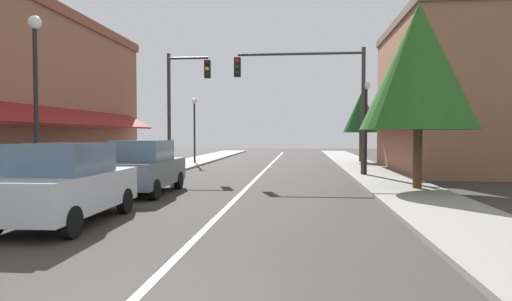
{
  "coord_description": "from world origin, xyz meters",
  "views": [
    {
      "loc": [
        1.97,
        -4.31,
        1.97
      ],
      "look_at": [
        0.24,
        12.86,
        1.34
      ],
      "focal_mm": 31.49,
      "sensor_mm": 36.0,
      "label": 1
    }
  ],
  "objects_px": {
    "street_lamp_left_near": "(36,80)",
    "street_lamp_right_mid": "(366,112)",
    "street_lamp_left_far": "(194,119)",
    "traffic_signal_left_corner": "(181,96)",
    "tree_right_near": "(419,66)",
    "parked_car_second_left": "(144,167)",
    "parked_car_nearest_left": "(66,184)",
    "tree_right_far": "(362,112)",
    "traffic_signal_mast_arm": "(318,88)"
  },
  "relations": [
    {
      "from": "street_lamp_left_far",
      "to": "street_lamp_right_mid",
      "type": "bearing_deg",
      "value": -38.09
    },
    {
      "from": "street_lamp_left_near",
      "to": "parked_car_second_left",
      "type": "bearing_deg",
      "value": 53.3
    },
    {
      "from": "parked_car_second_left",
      "to": "traffic_signal_left_corner",
      "type": "xyz_separation_m",
      "value": [
        -0.96,
        8.24,
        3.05
      ]
    },
    {
      "from": "street_lamp_left_far",
      "to": "traffic_signal_left_corner",
      "type": "bearing_deg",
      "value": -82.25
    },
    {
      "from": "street_lamp_left_far",
      "to": "tree_right_near",
      "type": "relative_size",
      "value": 0.67
    },
    {
      "from": "traffic_signal_left_corner",
      "to": "tree_right_near",
      "type": "xyz_separation_m",
      "value": [
        10.07,
        -6.68,
        0.34
      ]
    },
    {
      "from": "traffic_signal_left_corner",
      "to": "street_lamp_left_near",
      "type": "xyz_separation_m",
      "value": [
        -1.07,
        -10.95,
        -0.49
      ]
    },
    {
      "from": "traffic_signal_left_corner",
      "to": "street_lamp_left_far",
      "type": "relative_size",
      "value": 1.41
    },
    {
      "from": "street_lamp_left_near",
      "to": "traffic_signal_left_corner",
      "type": "bearing_deg",
      "value": 84.44
    },
    {
      "from": "traffic_signal_left_corner",
      "to": "tree_right_far",
      "type": "bearing_deg",
      "value": 38.78
    },
    {
      "from": "street_lamp_right_mid",
      "to": "tree_right_far",
      "type": "bearing_deg",
      "value": 83.7
    },
    {
      "from": "parked_car_nearest_left",
      "to": "street_lamp_right_mid",
      "type": "xyz_separation_m",
      "value": [
        8.08,
        11.78,
        2.11
      ]
    },
    {
      "from": "parked_car_nearest_left",
      "to": "street_lamp_right_mid",
      "type": "distance_m",
      "value": 14.44
    },
    {
      "from": "tree_right_far",
      "to": "traffic_signal_mast_arm",
      "type": "bearing_deg",
      "value": -108.68
    },
    {
      "from": "parked_car_nearest_left",
      "to": "traffic_signal_left_corner",
      "type": "relative_size",
      "value": 0.68
    },
    {
      "from": "street_lamp_left_far",
      "to": "tree_right_far",
      "type": "xyz_separation_m",
      "value": [
        10.98,
        1.77,
        0.48
      ]
    },
    {
      "from": "parked_car_second_left",
      "to": "street_lamp_right_mid",
      "type": "height_order",
      "value": "street_lamp_right_mid"
    },
    {
      "from": "traffic_signal_mast_arm",
      "to": "traffic_signal_left_corner",
      "type": "distance_m",
      "value": 7.02
    },
    {
      "from": "parked_car_second_left",
      "to": "street_lamp_left_far",
      "type": "xyz_separation_m",
      "value": [
        -1.82,
        14.59,
        2.07
      ]
    },
    {
      "from": "street_lamp_left_far",
      "to": "tree_right_far",
      "type": "bearing_deg",
      "value": 9.17
    },
    {
      "from": "tree_right_near",
      "to": "street_lamp_right_mid",
      "type": "bearing_deg",
      "value": 100.79
    },
    {
      "from": "parked_car_nearest_left",
      "to": "tree_right_near",
      "type": "relative_size",
      "value": 0.64
    },
    {
      "from": "street_lamp_left_far",
      "to": "tree_right_far",
      "type": "relative_size",
      "value": 0.89
    },
    {
      "from": "street_lamp_left_far",
      "to": "parked_car_second_left",
      "type": "bearing_deg",
      "value": -82.89
    },
    {
      "from": "tree_right_far",
      "to": "street_lamp_left_near",
      "type": "bearing_deg",
      "value": -120.38
    },
    {
      "from": "street_lamp_left_near",
      "to": "street_lamp_left_far",
      "type": "relative_size",
      "value": 1.2
    },
    {
      "from": "street_lamp_left_near",
      "to": "tree_right_near",
      "type": "bearing_deg",
      "value": 21.01
    },
    {
      "from": "traffic_signal_left_corner",
      "to": "street_lamp_left_near",
      "type": "distance_m",
      "value": 11.01
    },
    {
      "from": "tree_right_near",
      "to": "parked_car_nearest_left",
      "type": "bearing_deg",
      "value": -144.29
    },
    {
      "from": "street_lamp_left_near",
      "to": "street_lamp_right_mid",
      "type": "distance_m",
      "value": 13.91
    },
    {
      "from": "parked_car_nearest_left",
      "to": "tree_right_far",
      "type": "xyz_separation_m",
      "value": [
        9.13,
        21.33,
        2.54
      ]
    },
    {
      "from": "street_lamp_right_mid",
      "to": "tree_right_far",
      "type": "relative_size",
      "value": 0.91
    },
    {
      "from": "parked_car_second_left",
      "to": "tree_right_near",
      "type": "relative_size",
      "value": 0.64
    },
    {
      "from": "parked_car_second_left",
      "to": "tree_right_far",
      "type": "bearing_deg",
      "value": 60.38
    },
    {
      "from": "parked_car_nearest_left",
      "to": "tree_right_near",
      "type": "distance_m",
      "value": 11.69
    },
    {
      "from": "street_lamp_left_far",
      "to": "tree_right_near",
      "type": "distance_m",
      "value": 17.06
    },
    {
      "from": "parked_car_second_left",
      "to": "traffic_signal_left_corner",
      "type": "relative_size",
      "value": 0.67
    },
    {
      "from": "parked_car_second_left",
      "to": "parked_car_nearest_left",
      "type": "bearing_deg",
      "value": -90.06
    },
    {
      "from": "tree_right_near",
      "to": "parked_car_second_left",
      "type": "bearing_deg",
      "value": -170.28
    },
    {
      "from": "traffic_signal_left_corner",
      "to": "street_lamp_right_mid",
      "type": "bearing_deg",
      "value": -8.93
    },
    {
      "from": "street_lamp_right_mid",
      "to": "street_lamp_left_far",
      "type": "relative_size",
      "value": 1.02
    },
    {
      "from": "traffic_signal_mast_arm",
      "to": "street_lamp_right_mid",
      "type": "bearing_deg",
      "value": 3.03
    },
    {
      "from": "tree_right_near",
      "to": "street_lamp_left_near",
      "type": "bearing_deg",
      "value": -158.99
    },
    {
      "from": "parked_car_nearest_left",
      "to": "tree_right_far",
      "type": "distance_m",
      "value": 23.35
    },
    {
      "from": "street_lamp_right_mid",
      "to": "tree_right_far",
      "type": "distance_m",
      "value": 9.62
    },
    {
      "from": "parked_car_nearest_left",
      "to": "traffic_signal_left_corner",
      "type": "bearing_deg",
      "value": 93.18
    },
    {
      "from": "street_lamp_left_far",
      "to": "tree_right_far",
      "type": "height_order",
      "value": "tree_right_far"
    },
    {
      "from": "traffic_signal_left_corner",
      "to": "street_lamp_right_mid",
      "type": "relative_size",
      "value": 1.39
    },
    {
      "from": "parked_car_second_left",
      "to": "street_lamp_left_far",
      "type": "height_order",
      "value": "street_lamp_left_far"
    },
    {
      "from": "street_lamp_left_near",
      "to": "street_lamp_left_far",
      "type": "bearing_deg",
      "value": 89.33
    }
  ]
}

